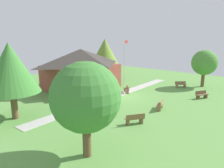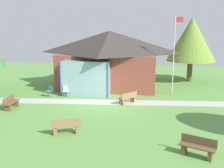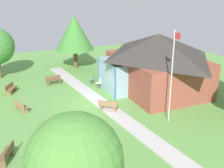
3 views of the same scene
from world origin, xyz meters
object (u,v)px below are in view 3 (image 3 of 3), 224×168
at_px(patio_chair_porch_left, 99,83).
at_px(bench_rear_near_path, 108,106).
at_px(patio_chair_west, 92,79).
at_px(bench_mid_left, 53,80).
at_px(pavilion, 156,62).
at_px(bench_front_left, 11,89).
at_px(tree_west_hedge, 74,33).
at_px(bench_front_right, 7,154).
at_px(flagpole, 172,74).
at_px(bench_front_center, 21,106).
at_px(tree_far_east, 75,161).

bearing_deg(patio_chair_porch_left, bench_rear_near_path, 154.32).
bearing_deg(patio_chair_west, bench_rear_near_path, -162.05).
bearing_deg(bench_rear_near_path, bench_mid_left, 147.99).
relative_size(pavilion, bench_front_left, 6.26).
xyz_separation_m(bench_rear_near_path, tree_west_hedge, (-12.60, 1.11, 3.69)).
height_order(pavilion, bench_front_right, pavilion).
distance_m(pavilion, flagpole, 6.27).
bearing_deg(tree_west_hedge, pavilion, 23.86).
relative_size(bench_mid_left, bench_front_center, 0.98).
bearing_deg(flagpole, patio_chair_porch_left, -166.74).
distance_m(bench_mid_left, patio_chair_west, 3.76).
distance_m(bench_front_center, tree_far_east, 12.71).
height_order(flagpole, bench_front_left, flagpole).
bearing_deg(bench_front_right, bench_rear_near_path, -40.12).
xyz_separation_m(bench_front_right, tree_far_east, (6.06, 2.18, 2.88)).
distance_m(patio_chair_west, tree_west_hedge, 7.14).
bearing_deg(tree_west_hedge, bench_front_center, -35.53).
xyz_separation_m(pavilion, bench_front_right, (6.23, -13.06, -2.29)).
xyz_separation_m(bench_front_right, bench_front_left, (-10.59, 0.93, 0.00)).
xyz_separation_m(pavilion, patio_chair_west, (-4.04, -4.60, -2.27)).
xyz_separation_m(flagpole, patio_chair_porch_left, (-8.45, -1.99, -3.07)).
bearing_deg(bench_front_center, patio_chair_west, 97.07).
relative_size(bench_mid_left, tree_west_hedge, 0.25).
bearing_deg(bench_rear_near_path, tree_far_east, -78.67).
xyz_separation_m(pavilion, patio_chair_porch_left, (-2.70, -4.36, -2.27)).
xyz_separation_m(tree_far_east, tree_west_hedge, (-22.45, 6.38, 0.81)).
height_order(bench_front_center, tree_west_hedge, tree_west_hedge).
bearing_deg(bench_rear_near_path, bench_front_right, -113.53).
xyz_separation_m(bench_mid_left, tree_far_east, (17.52, -2.71, 2.88)).
xyz_separation_m(bench_front_right, bench_rear_near_path, (-3.79, 7.45, 0.00)).
bearing_deg(patio_chair_porch_left, bench_front_left, 65.79).
xyz_separation_m(pavilion, bench_rear_near_path, (2.44, -5.60, -2.29)).
bearing_deg(pavilion, flagpole, -22.40).
bearing_deg(patio_chair_west, bench_front_center, 145.97).
xyz_separation_m(flagpole, bench_front_left, (-10.11, -9.76, -3.09)).
relative_size(bench_front_center, patio_chair_porch_left, 1.81).
height_order(pavilion, bench_front_center, pavilion).
bearing_deg(patio_chair_porch_left, patio_chair_west, -2.09).
height_order(pavilion, flagpole, flagpole).
relative_size(bench_rear_near_path, tree_west_hedge, 0.24).
relative_size(bench_mid_left, bench_rear_near_path, 1.06).
bearing_deg(tree_far_east, pavilion, 138.49).
bearing_deg(bench_front_right, tree_west_hedge, -4.65).
distance_m(bench_mid_left, bench_rear_near_path, 8.09).
height_order(flagpole, patio_chair_porch_left, flagpole).
xyz_separation_m(flagpole, bench_rear_near_path, (-3.31, -3.23, -3.09)).
bearing_deg(tree_west_hedge, bench_rear_near_path, -5.01).
relative_size(patio_chair_porch_left, tree_west_hedge, 0.14).
height_order(patio_chair_porch_left, patio_chair_west, same).
relative_size(bench_front_center, tree_far_east, 0.31).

